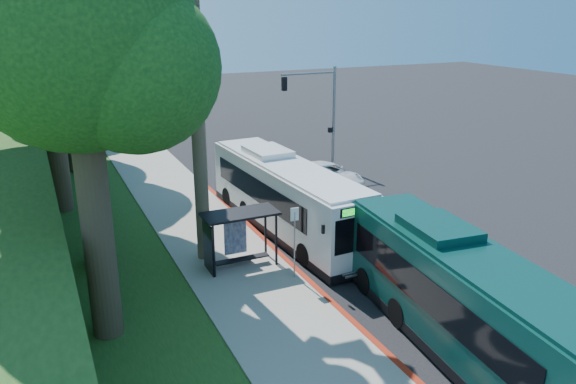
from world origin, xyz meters
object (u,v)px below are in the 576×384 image
bus_shelter (234,229)px  teal_bus (470,302)px  white_bus (285,195)px  pickup (328,175)px

bus_shelter → teal_bus: size_ratio=0.25×
white_bus → teal_bus: (0.81, -12.31, 0.01)m
white_bus → teal_bus: size_ratio=0.99×
white_bus → teal_bus: bearing=-89.1°
white_bus → pickup: bearing=42.6°
bus_shelter → teal_bus: 10.32m
white_bus → teal_bus: 12.34m
bus_shelter → teal_bus: (4.67, -9.20, 0.06)m
bus_shelter → white_bus: 4.95m
bus_shelter → pickup: bearing=43.0°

